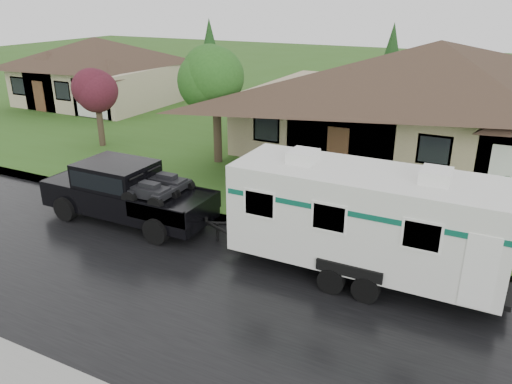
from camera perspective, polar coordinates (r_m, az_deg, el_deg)
ground at (r=15.29m, az=2.81°, el=-8.88°), size 140.00×140.00×0.00m
road at (r=13.76m, az=-0.70°, el=-12.64°), size 140.00×8.00×0.01m
curb at (r=17.09m, az=5.93°, el=-5.21°), size 140.00×0.50×0.15m
lawn at (r=28.63m, az=15.30°, el=5.28°), size 140.00×26.00×0.15m
house_main at (r=26.41m, az=20.43°, el=11.23°), size 19.44×10.80×6.90m
house_far at (r=39.18m, az=-17.61°, el=13.63°), size 10.80×8.64×5.80m
tree_left_green at (r=23.67m, az=-4.60°, el=12.67°), size 3.44×3.44×5.70m
tree_red at (r=27.80m, az=-17.74°, el=10.72°), size 2.47×2.47×4.09m
shrub_row at (r=22.76m, az=17.21°, el=2.43°), size 13.60×1.00×1.00m
pickup_truck at (r=18.70m, az=-14.79°, el=0.22°), size 6.48×2.46×2.16m
travel_trailer at (r=14.45m, az=12.37°, el=-2.78°), size 8.00×2.81×3.59m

